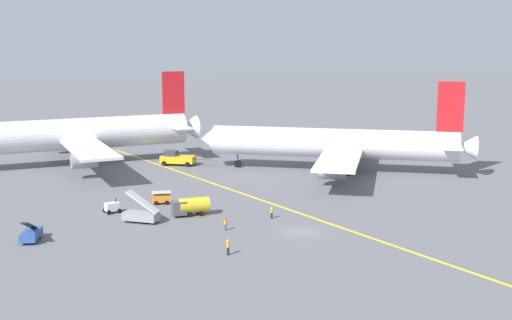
{
  "coord_description": "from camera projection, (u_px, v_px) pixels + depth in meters",
  "views": [
    {
      "loc": [
        -43.67,
        -66.69,
        23.35
      ],
      "look_at": [
        8.26,
        25.92,
        4.0
      ],
      "focal_mm": 47.7,
      "sensor_mm": 36.0,
      "label": 1
    }
  ],
  "objects": [
    {
      "name": "gse_stair_truck_yellow",
      "position": [
        141.0,
        214.0,
        86.44
      ],
      "size": [
        4.55,
        4.64,
        4.06
      ],
      "color": "gray",
      "rests_on": "ground"
    },
    {
      "name": "ground_plane",
      "position": [
        301.0,
        232.0,
        82.42
      ],
      "size": [
        600.0,
        600.0,
        0.0
      ],
      "primitive_type": "plane",
      "color": "slate"
    },
    {
      "name": "gse_baggage_cart_trailing",
      "position": [
        161.0,
        198.0,
        96.07
      ],
      "size": [
        3.1,
        2.4,
        1.71
      ],
      "color": "orange",
      "rests_on": "ground"
    },
    {
      "name": "airliner_at_gate_left",
      "position": [
        65.0,
        135.0,
        123.83
      ],
      "size": [
        51.39,
        48.47,
        16.75
      ],
      "color": "silver",
      "rests_on": "ground"
    },
    {
      "name": "gse_gpu_cart_small",
      "position": [
        112.0,
        207.0,
        91.09
      ],
      "size": [
        2.22,
        1.76,
        1.9
      ],
      "color": "silver",
      "rests_on": "ground"
    },
    {
      "name": "gse_fuel_bowser_stubby",
      "position": [
        190.0,
        206.0,
        89.56
      ],
      "size": [
        5.16,
        2.75,
        2.4
      ],
      "color": "gold",
      "rests_on": "ground"
    },
    {
      "name": "ground_crew_marshaller_foreground",
      "position": [
        272.0,
        212.0,
        88.3
      ],
      "size": [
        0.41,
        0.42,
        1.57
      ],
      "color": "black",
      "rests_on": "ground"
    },
    {
      "name": "ground_crew_wing_walker_right",
      "position": [
        225.0,
        224.0,
        82.83
      ],
      "size": [
        0.36,
        0.36,
        1.54
      ],
      "color": "#4C4C51",
      "rests_on": "ground"
    },
    {
      "name": "airliner_being_pushed",
      "position": [
        336.0,
        144.0,
        118.6
      ],
      "size": [
        40.06,
        37.73,
        15.96
      ],
      "color": "silver",
      "rests_on": "ground"
    },
    {
      "name": "ground_crew_ramp_agent_by_cones",
      "position": [
        228.0,
        247.0,
        73.45
      ],
      "size": [
        0.36,
        0.36,
        1.75
      ],
      "color": "black",
      "rests_on": "ground"
    },
    {
      "name": "gse_belt_loader_portside",
      "position": [
        31.0,
        234.0,
        78.58
      ],
      "size": [
        3.32,
        4.99,
        3.02
      ],
      "color": "#2D5199",
      "rests_on": "ground"
    },
    {
      "name": "taxiway_stripe",
      "position": [
        288.0,
        209.0,
        93.1
      ],
      "size": [
        10.87,
        119.59,
        0.01
      ],
      "primitive_type": "cube",
      "rotation": [
        0.0,
        0.0,
        0.09
      ],
      "color": "yellow",
      "rests_on": "ground"
    },
    {
      "name": "pushback_tug",
      "position": [
        177.0,
        158.0,
        125.05
      ],
      "size": [
        8.16,
        7.24,
        2.92
      ],
      "color": "gold",
      "rests_on": "ground"
    }
  ]
}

